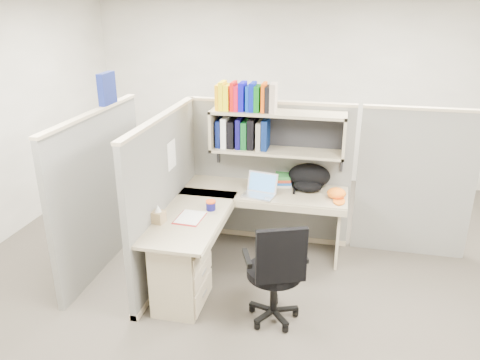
% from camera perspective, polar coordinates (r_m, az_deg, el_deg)
% --- Properties ---
extents(ground, '(6.00, 6.00, 0.00)m').
position_cam_1_polar(ground, '(4.83, 1.69, -11.84)').
color(ground, '#353129').
rests_on(ground, ground).
extents(room_shell, '(6.00, 6.00, 6.00)m').
position_cam_1_polar(room_shell, '(4.18, 1.93, 7.12)').
color(room_shell, '#AAA699').
rests_on(room_shell, ground).
extents(cubicle, '(3.79, 1.84, 1.95)m').
position_cam_1_polar(cubicle, '(4.89, -1.42, 0.51)').
color(cubicle, slate).
rests_on(cubicle, ground).
extents(desk, '(1.74, 1.75, 0.73)m').
position_cam_1_polar(desk, '(4.45, -4.17, -8.42)').
color(desk, gray).
rests_on(desk, ground).
extents(laptop, '(0.38, 0.38, 0.23)m').
position_cam_1_polar(laptop, '(4.80, 2.31, -0.70)').
color(laptop, silver).
rests_on(laptop, desk).
extents(backpack, '(0.52, 0.45, 0.26)m').
position_cam_1_polar(backpack, '(5.02, 8.39, 0.30)').
color(backpack, black).
rests_on(backpack, desk).
extents(orange_cap, '(0.25, 0.27, 0.11)m').
position_cam_1_polar(orange_cap, '(4.88, 11.69, -1.59)').
color(orange_cap, orange).
rests_on(orange_cap, desk).
extents(snack_canister, '(0.10, 0.10, 0.10)m').
position_cam_1_polar(snack_canister, '(4.52, -3.58, -3.07)').
color(snack_canister, '#100E56').
rests_on(snack_canister, desk).
extents(tissue_box, '(0.13, 0.13, 0.17)m').
position_cam_1_polar(tissue_box, '(4.32, -9.95, -4.08)').
color(tissue_box, tan).
rests_on(tissue_box, desk).
extents(mouse, '(0.09, 0.07, 0.03)m').
position_cam_1_polar(mouse, '(4.76, 3.39, -2.24)').
color(mouse, '#7C91B0').
rests_on(mouse, desk).
extents(paper_cup, '(0.09, 0.09, 0.10)m').
position_cam_1_polar(paper_cup, '(5.12, 3.51, -0.08)').
color(paper_cup, white).
rests_on(paper_cup, desk).
extents(book_stack, '(0.22, 0.27, 0.12)m').
position_cam_1_polar(book_stack, '(5.15, 5.23, 0.09)').
color(book_stack, gray).
rests_on(book_stack, desk).
extents(loose_paper, '(0.24, 0.31, 0.00)m').
position_cam_1_polar(loose_paper, '(4.41, -6.07, -4.52)').
color(loose_paper, white).
rests_on(loose_paper, desk).
extents(task_chair, '(0.57, 0.53, 0.99)m').
position_cam_1_polar(task_chair, '(4.08, 4.29, -12.95)').
color(task_chair, black).
rests_on(task_chair, ground).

